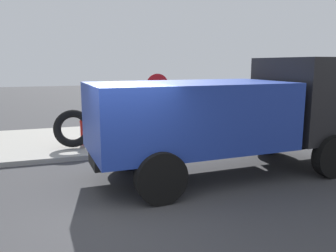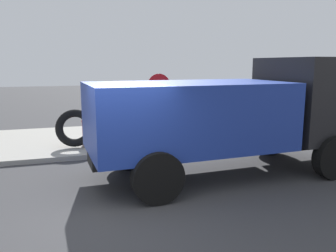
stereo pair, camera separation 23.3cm
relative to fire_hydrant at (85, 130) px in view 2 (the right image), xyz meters
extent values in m
plane|color=#38383A|center=(0.23, -5.45, -0.63)|extent=(80.00, 80.00, 0.00)
cube|color=#99968E|center=(0.23, 1.05, -0.55)|extent=(36.00, 5.00, 0.15)
cylinder|color=red|center=(0.00, 0.01, -0.11)|extent=(0.19, 0.19, 0.73)
sphere|color=red|center=(0.00, 0.01, 0.31)|extent=(0.22, 0.22, 0.22)
cylinder|color=red|center=(0.00, -0.16, -0.02)|extent=(0.09, 0.15, 0.09)
cylinder|color=red|center=(0.00, 0.18, -0.02)|extent=(0.09, 0.15, 0.09)
cylinder|color=red|center=(0.00, -0.16, -0.11)|extent=(0.10, 0.15, 0.10)
torus|color=black|center=(-0.34, -0.25, 0.15)|extent=(1.33, 0.86, 1.25)
cylinder|color=gray|center=(2.38, -0.69, 0.71)|extent=(0.06, 0.06, 2.37)
cylinder|color=red|center=(2.38, -0.73, 1.51)|extent=(0.76, 0.02, 0.76)
cube|color=#1E3899|center=(2.21, -3.92, 0.97)|extent=(4.91, 2.72, 1.60)
cube|color=black|center=(5.81, -3.76, 1.27)|extent=(2.11, 2.59, 2.20)
cube|color=black|center=(3.31, -3.87, 0.04)|extent=(7.03, 1.22, 0.24)
cylinder|color=black|center=(5.55, -2.52, -0.08)|extent=(1.11, 0.35, 1.10)
cylinder|color=black|center=(5.66, -5.02, -0.08)|extent=(1.11, 0.35, 1.10)
cylinder|color=black|center=(0.95, -2.73, -0.08)|extent=(1.11, 0.35, 1.10)
cylinder|color=black|center=(1.07, -5.23, -0.08)|extent=(1.11, 0.35, 1.10)
camera|label=1|loc=(-0.97, -11.64, 2.22)|focal=36.95mm
camera|label=2|loc=(-0.75, -11.71, 2.22)|focal=36.95mm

